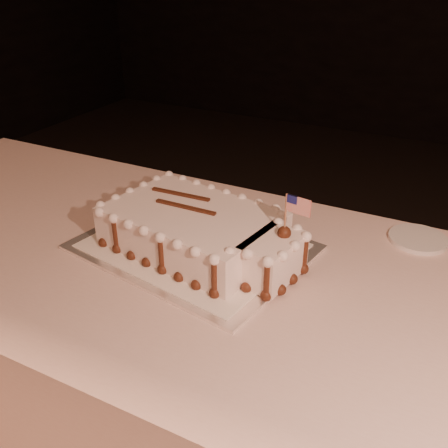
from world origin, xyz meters
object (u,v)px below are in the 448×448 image
at_px(banquet_table, 256,407).
at_px(side_plate, 418,239).
at_px(cake_board, 193,247).
at_px(sheet_cake, 201,231).

xyz_separation_m(banquet_table, side_plate, (0.26, 0.31, 0.38)).
xyz_separation_m(cake_board, side_plate, (0.45, 0.27, 0.00)).
height_order(banquet_table, cake_board, cake_board).
bearing_deg(cake_board, side_plate, 40.54).
bearing_deg(side_plate, cake_board, -149.07).
bearing_deg(banquet_table, sheet_cake, 166.34).
bearing_deg(side_plate, banquet_table, -129.85).
xyz_separation_m(banquet_table, cake_board, (-0.19, 0.04, 0.38)).
bearing_deg(banquet_table, cake_board, 166.91).
bearing_deg(cake_board, banquet_table, -3.47).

